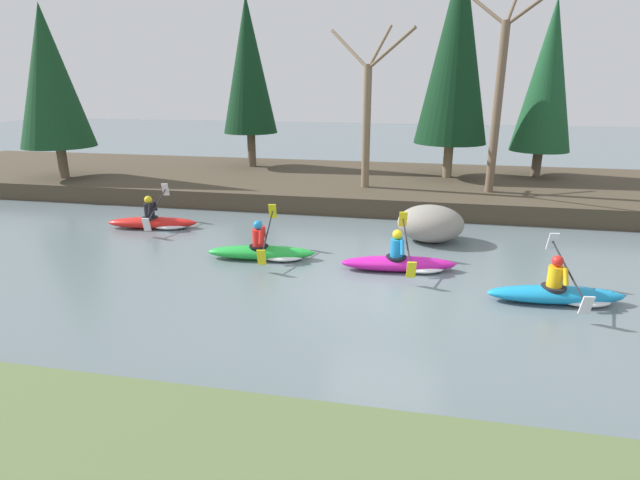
{
  "coord_description": "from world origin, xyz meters",
  "views": [
    {
      "loc": [
        0.53,
        -9.95,
        4.29
      ],
      "look_at": [
        -1.77,
        1.53,
        0.55
      ],
      "focal_mm": 28.0,
      "sensor_mm": 36.0,
      "label": 1
    }
  ],
  "objects_px": {
    "boulder_midstream": "(430,223)",
    "kayaker_trailing": "(266,251)",
    "kayaker_far_back": "(156,222)",
    "kayaker_lead": "(561,293)",
    "kayaker_middle": "(403,262)"
  },
  "relations": [
    {
      "from": "boulder_midstream",
      "to": "kayaker_trailing",
      "type": "bearing_deg",
      "value": -150.41
    },
    {
      "from": "kayaker_far_back",
      "to": "kayaker_lead",
      "type": "bearing_deg",
      "value": -27.45
    },
    {
      "from": "kayaker_middle",
      "to": "kayaker_trailing",
      "type": "height_order",
      "value": "same"
    },
    {
      "from": "kayaker_far_back",
      "to": "boulder_midstream",
      "type": "xyz_separation_m",
      "value": [
        8.18,
        0.3,
        0.32
      ]
    },
    {
      "from": "kayaker_lead",
      "to": "kayaker_trailing",
      "type": "xyz_separation_m",
      "value": [
        -6.64,
        1.33,
        0.0
      ]
    },
    {
      "from": "kayaker_lead",
      "to": "kayaker_middle",
      "type": "distance_m",
      "value": 3.42
    },
    {
      "from": "kayaker_far_back",
      "to": "kayaker_trailing",
      "type": "bearing_deg",
      "value": -36.26
    },
    {
      "from": "kayaker_middle",
      "to": "boulder_midstream",
      "type": "distance_m",
      "value": 2.55
    },
    {
      "from": "kayaker_middle",
      "to": "kayaker_trailing",
      "type": "xyz_separation_m",
      "value": [
        -3.43,
        0.13,
        0.0
      ]
    },
    {
      "from": "kayaker_lead",
      "to": "kayaker_trailing",
      "type": "height_order",
      "value": "same"
    },
    {
      "from": "kayaker_middle",
      "to": "boulder_midstream",
      "type": "relative_size",
      "value": 1.53
    },
    {
      "from": "kayaker_trailing",
      "to": "boulder_midstream",
      "type": "distance_m",
      "value": 4.69
    },
    {
      "from": "kayaker_middle",
      "to": "kayaker_trailing",
      "type": "relative_size",
      "value": 1.0
    },
    {
      "from": "kayaker_middle",
      "to": "kayaker_trailing",
      "type": "distance_m",
      "value": 3.44
    },
    {
      "from": "kayaker_lead",
      "to": "boulder_midstream",
      "type": "xyz_separation_m",
      "value": [
        -2.57,
        3.64,
        0.32
      ]
    }
  ]
}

